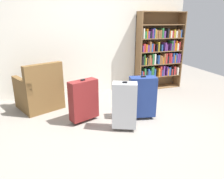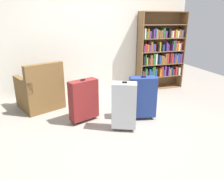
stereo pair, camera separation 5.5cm
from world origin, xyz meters
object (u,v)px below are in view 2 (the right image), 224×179
(mug, at_px, (75,103))
(suitcase_dark_red, at_px, (84,100))
(bookshelf, at_px, (160,52))
(suitcase_navy_blue, at_px, (143,97))
(suitcase_silver, at_px, (124,105))
(armchair, at_px, (41,92))

(mug, distance_m, suitcase_dark_red, 0.81)
(mug, bearing_deg, bookshelf, 13.67)
(suitcase_navy_blue, distance_m, suitcase_silver, 0.52)
(mug, distance_m, suitcase_silver, 1.39)
(bookshelf, relative_size, suitcase_navy_blue, 2.39)
(suitcase_navy_blue, bearing_deg, bookshelf, 52.15)
(bookshelf, distance_m, suitcase_silver, 2.40)
(armchair, bearing_deg, suitcase_dark_red, -50.41)
(suitcase_dark_red, bearing_deg, bookshelf, 31.01)
(armchair, height_order, suitcase_dark_red, armchair)
(bookshelf, relative_size, armchair, 1.95)
(suitcase_navy_blue, height_order, suitcase_silver, suitcase_silver)
(suitcase_silver, bearing_deg, suitcase_dark_red, 137.72)
(armchair, height_order, mug, armchair)
(mug, bearing_deg, suitcase_dark_red, -86.64)
(bookshelf, relative_size, suitcase_dark_red, 2.47)
(suitcase_dark_red, relative_size, suitcase_silver, 0.94)
(suitcase_navy_blue, bearing_deg, suitcase_dark_red, 168.05)
(suitcase_dark_red, bearing_deg, armchair, 129.59)
(armchair, xyz_separation_m, suitcase_dark_red, (0.68, -0.82, 0.06))
(bookshelf, xyz_separation_m, suitcase_silver, (-1.58, -1.74, -0.48))
(bookshelf, height_order, armchair, bookshelf)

